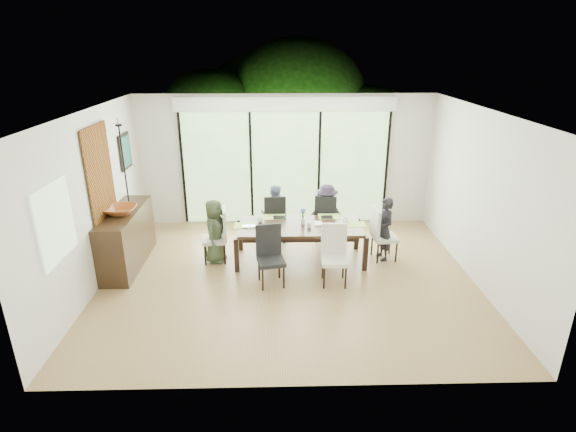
{
  "coord_description": "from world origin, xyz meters",
  "views": [
    {
      "loc": [
        -0.18,
        -6.52,
        3.61
      ],
      "look_at": [
        0.0,
        0.25,
        1.0
      ],
      "focal_mm": 28.0,
      "sensor_mm": 36.0,
      "label": 1
    }
  ],
  "objects_px": {
    "chair_near_right": "(335,256)",
    "person_far_left": "(274,213)",
    "chair_near_left": "(271,257)",
    "person_far_right": "(326,213)",
    "person_left_end": "(215,231)",
    "bowl": "(120,210)",
    "chair_far_left": "(274,217)",
    "chair_left_end": "(214,235)",
    "sideboard": "(127,238)",
    "chair_far_right": "(326,217)",
    "cup_b": "(309,225)",
    "cup_c": "(345,220)",
    "chair_right_end": "(385,234)",
    "table_top": "(300,227)",
    "laptop": "(251,227)",
    "vase": "(303,221)",
    "person_right_end": "(384,229)",
    "cup_a": "(260,220)"
  },
  "relations": [
    {
      "from": "chair_near_right",
      "to": "person_far_left",
      "type": "height_order",
      "value": "person_far_left"
    },
    {
      "from": "chair_near_left",
      "to": "person_far_right",
      "type": "distance_m",
      "value": 2.0
    },
    {
      "from": "person_left_end",
      "to": "bowl",
      "type": "bearing_deg",
      "value": 110.3
    },
    {
      "from": "chair_far_left",
      "to": "person_far_left",
      "type": "relative_size",
      "value": 0.85
    },
    {
      "from": "chair_far_left",
      "to": "chair_near_left",
      "type": "relative_size",
      "value": 1.0
    },
    {
      "from": "chair_left_end",
      "to": "sideboard",
      "type": "distance_m",
      "value": 1.49
    },
    {
      "from": "chair_far_right",
      "to": "cup_b",
      "type": "height_order",
      "value": "chair_far_right"
    },
    {
      "from": "person_left_end",
      "to": "cup_c",
      "type": "xyz_separation_m",
      "value": [
        2.28,
        0.1,
        0.13
      ]
    },
    {
      "from": "chair_right_end",
      "to": "bowl",
      "type": "distance_m",
      "value": 4.52
    },
    {
      "from": "chair_far_left",
      "to": "cup_b",
      "type": "distance_m",
      "value": 1.14
    },
    {
      "from": "table_top",
      "to": "chair_near_left",
      "type": "xyz_separation_m",
      "value": [
        -0.5,
        -0.87,
        -0.15
      ]
    },
    {
      "from": "laptop",
      "to": "sideboard",
      "type": "relative_size",
      "value": 0.17
    },
    {
      "from": "vase",
      "to": "bowl",
      "type": "distance_m",
      "value": 3.06
    },
    {
      "from": "chair_far_right",
      "to": "cup_c",
      "type": "xyz_separation_m",
      "value": [
        0.25,
        -0.75,
        0.22
      ]
    },
    {
      "from": "person_right_end",
      "to": "chair_near_right",
      "type": "bearing_deg",
      "value": -62.91
    },
    {
      "from": "chair_far_right",
      "to": "person_far_right",
      "type": "relative_size",
      "value": 0.85
    },
    {
      "from": "chair_left_end",
      "to": "vase",
      "type": "xyz_separation_m",
      "value": [
        1.55,
        0.05,
        0.23
      ]
    },
    {
      "from": "table_top",
      "to": "chair_near_right",
      "type": "xyz_separation_m",
      "value": [
        0.5,
        -0.87,
        -0.15
      ]
    },
    {
      "from": "chair_near_right",
      "to": "laptop",
      "type": "height_order",
      "value": "chair_near_right"
    },
    {
      "from": "person_left_end",
      "to": "person_far_right",
      "type": "distance_m",
      "value": 2.19
    },
    {
      "from": "cup_b",
      "to": "bowl",
      "type": "bearing_deg",
      "value": -178.2
    },
    {
      "from": "person_left_end",
      "to": "cup_b",
      "type": "distance_m",
      "value": 1.64
    },
    {
      "from": "person_far_right",
      "to": "cup_b",
      "type": "bearing_deg",
      "value": 74.15
    },
    {
      "from": "person_right_end",
      "to": "vase",
      "type": "xyz_separation_m",
      "value": [
        -1.43,
        0.05,
        0.15
      ]
    },
    {
      "from": "chair_far_right",
      "to": "sideboard",
      "type": "bearing_deg",
      "value": 26.97
    },
    {
      "from": "person_left_end",
      "to": "cup_a",
      "type": "height_order",
      "value": "person_left_end"
    },
    {
      "from": "table_top",
      "to": "vase",
      "type": "height_order",
      "value": "vase"
    },
    {
      "from": "person_far_right",
      "to": "vase",
      "type": "relative_size",
      "value": 10.75
    },
    {
      "from": "chair_near_left",
      "to": "chair_near_right",
      "type": "xyz_separation_m",
      "value": [
        1.0,
        0.0,
        0.0
      ]
    },
    {
      "from": "cup_c",
      "to": "chair_far_right",
      "type": "bearing_deg",
      "value": 108.43
    },
    {
      "from": "chair_left_end",
      "to": "cup_c",
      "type": "bearing_deg",
      "value": 86.0
    },
    {
      "from": "table_top",
      "to": "chair_right_end",
      "type": "xyz_separation_m",
      "value": [
        1.5,
        0.0,
        -0.15
      ]
    },
    {
      "from": "table_top",
      "to": "chair_far_left",
      "type": "relative_size",
      "value": 2.18
    },
    {
      "from": "vase",
      "to": "cup_a",
      "type": "height_order",
      "value": "vase"
    },
    {
      "from": "chair_near_right",
      "to": "laptop",
      "type": "distance_m",
      "value": 1.57
    },
    {
      "from": "chair_near_right",
      "to": "person_far_right",
      "type": "bearing_deg",
      "value": 90.06
    },
    {
      "from": "chair_right_end",
      "to": "person_far_left",
      "type": "bearing_deg",
      "value": 60.76
    },
    {
      "from": "laptop",
      "to": "cup_b",
      "type": "height_order",
      "value": "cup_b"
    },
    {
      "from": "person_far_right",
      "to": "sideboard",
      "type": "relative_size",
      "value": 0.65
    },
    {
      "from": "cup_b",
      "to": "chair_left_end",
      "type": "bearing_deg",
      "value": 176.53
    },
    {
      "from": "cup_c",
      "to": "sideboard",
      "type": "height_order",
      "value": "sideboard"
    },
    {
      "from": "person_left_end",
      "to": "person_far_right",
      "type": "xyz_separation_m",
      "value": [
        2.03,
        0.83,
        0.0
      ]
    },
    {
      "from": "person_right_end",
      "to": "laptop",
      "type": "height_order",
      "value": "person_right_end"
    },
    {
      "from": "table_top",
      "to": "cup_b",
      "type": "height_order",
      "value": "cup_b"
    },
    {
      "from": "table_top",
      "to": "cup_c",
      "type": "height_order",
      "value": "cup_c"
    },
    {
      "from": "bowl",
      "to": "chair_right_end",
      "type": "bearing_deg",
      "value": 2.54
    },
    {
      "from": "person_far_left",
      "to": "sideboard",
      "type": "relative_size",
      "value": 0.65
    },
    {
      "from": "chair_near_right",
      "to": "person_right_end",
      "type": "xyz_separation_m",
      "value": [
        0.98,
        0.87,
        0.08
      ]
    },
    {
      "from": "chair_near_right",
      "to": "person_far_left",
      "type": "xyz_separation_m",
      "value": [
        -0.95,
        1.7,
        0.08
      ]
    },
    {
      "from": "person_far_right",
      "to": "cup_c",
      "type": "height_order",
      "value": "person_far_right"
    }
  ]
}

